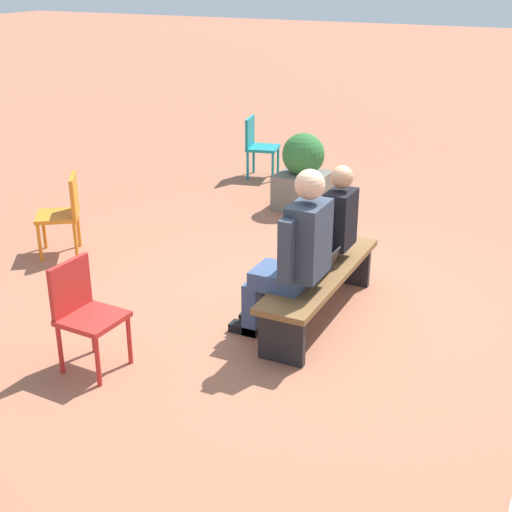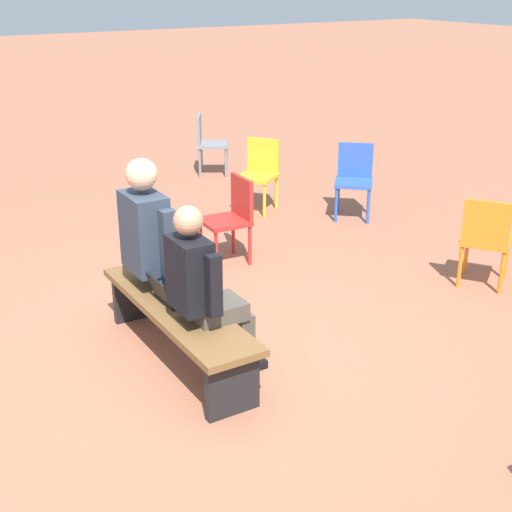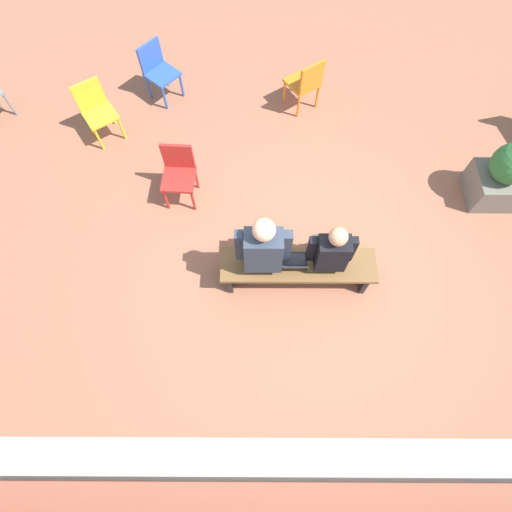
% 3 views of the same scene
% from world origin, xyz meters
% --- Properties ---
extents(ground_plane, '(60.00, 60.00, 0.00)m').
position_xyz_m(ground_plane, '(0.00, 0.00, 0.00)').
color(ground_plane, '#9E6047').
extents(concrete_strip, '(6.93, 0.40, 0.01)m').
position_xyz_m(concrete_strip, '(0.10, 2.02, 0.00)').
color(concrete_strip, '#A8A399').
rests_on(concrete_strip, ground).
extents(bench, '(1.80, 0.44, 0.45)m').
position_xyz_m(bench, '(0.10, 0.01, 0.35)').
color(bench, brown).
rests_on(bench, ground).
extents(person_student, '(0.51, 0.64, 1.29)m').
position_xyz_m(person_student, '(-0.21, -0.05, 0.69)').
color(person_student, '#4C473D').
rests_on(person_student, ground).
extents(person_adult, '(0.60, 0.76, 1.44)m').
position_xyz_m(person_adult, '(0.52, -0.06, 0.76)').
color(person_adult, '#384C75').
rests_on(person_adult, ground).
extents(laptop, '(0.32, 0.29, 0.21)m').
position_xyz_m(laptop, '(0.17, 0.03, 0.50)').
color(laptop, black).
rests_on(laptop, bench).
extents(plastic_chair_far_left, '(0.59, 0.59, 0.84)m').
position_xyz_m(plastic_chair_far_left, '(2.08, -3.18, 0.48)').
color(plastic_chair_far_left, '#2D56B7').
rests_on(plastic_chair_far_left, ground).
extents(plastic_chair_mid_courtyard, '(0.58, 0.58, 0.84)m').
position_xyz_m(plastic_chair_mid_courtyard, '(2.86, -2.38, 0.48)').
color(plastic_chair_mid_courtyard, gold).
rests_on(plastic_chair_mid_courtyard, ground).
extents(plastic_chair_near_bench_right, '(0.58, 0.58, 0.84)m').
position_xyz_m(plastic_chair_near_bench_right, '(-0.12, -2.91, 0.48)').
color(plastic_chair_near_bench_right, orange).
rests_on(plastic_chair_near_bench_right, ground).
extents(plastic_chair_foreground, '(0.44, 0.44, 0.84)m').
position_xyz_m(plastic_chair_foreground, '(1.60, -1.29, 0.48)').
color(plastic_chair_foreground, red).
rests_on(plastic_chair_foreground, ground).
extents(planter, '(0.60, 0.60, 0.94)m').
position_xyz_m(planter, '(-2.58, -1.26, 0.44)').
color(planter, '#6B665B').
rests_on(planter, ground).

